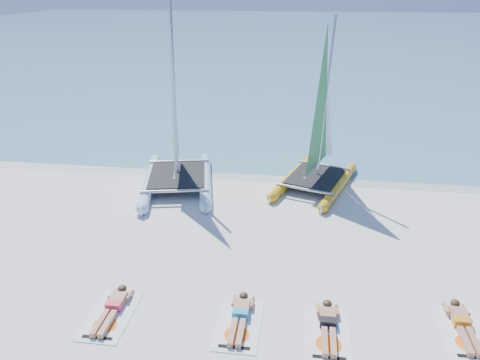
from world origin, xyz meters
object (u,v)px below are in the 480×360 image
Objects in this scene: towel_b at (239,324)px; towel_d at (464,333)px; towel_c at (328,333)px; sunbather_b at (240,315)px; sunbather_d at (462,323)px; sunbather_a at (113,307)px; sunbather_c at (328,324)px; towel_a at (110,316)px; catamaran_blue at (175,131)px; catamaran_yellow at (322,132)px.

towel_d is (5.04, 0.42, 0.00)m from towel_b.
sunbather_b is at bearing 173.90° from towel_c.
towel_b is at bearing -173.07° from sunbather_d.
towel_b is at bearing -175.23° from towel_d.
sunbather_a is 1.00× the size of sunbather_c.
sunbather_a is 5.06m from towel_c.
towel_b and towel_c have the same top height.
towel_a is 3.04m from towel_b.
sunbather_c is 0.93× the size of towel_d.
towel_d is at bearing 4.77° from towel_b.
sunbather_c is (5.06, 0.30, 0.11)m from towel_a.
towel_a is 1.07× the size of sunbather_c.
catamaran_yellow is at bearing -0.85° from catamaran_blue.
towel_d is at bearing 3.88° from towel_a.
sunbather_a is 8.10m from sunbather_d.
sunbather_a is 1.00× the size of sunbather_b.
sunbather_b is at bearing -175.23° from sunbather_d.
sunbather_b is 1.00× the size of sunbather_c.
catamaran_yellow is at bearing 60.72° from towel_a.
catamaran_yellow is 8.89m from sunbather_d.
sunbather_b reaches higher than towel_b.
sunbather_c reaches higher than towel_b.
towel_b is at bearing 2.41° from towel_a.
catamaran_blue is 8.69m from towel_b.
sunbather_c is at bearing -65.64° from catamaran_blue.
towel_c is 0.22m from sunbather_c.
towel_a is 8.10m from towel_d.
towel_a is 5.07m from sunbather_c.
towel_a is (0.44, -7.78, -2.17)m from catamaran_blue.
towel_b is 2.03m from sunbather_c.
towel_c is at bearing -0.99° from sunbather_a.
towel_c is 3.05m from towel_d.
catamaran_yellow is at bearing 90.66° from sunbather_c.
catamaran_blue is 4.23× the size of sunbather_c.
towel_c is at bearing -6.10° from sunbather_b.
catamaran_yellow is 10.33m from towel_a.
sunbather_a reaches higher than towel_b.
towel_b is at bearing -77.47° from catamaran_blue.
towel_d is at bearing 2.52° from sunbather_a.
sunbather_c is (0.00, 0.19, 0.11)m from towel_c.
towel_d is (8.08, 0.55, 0.00)m from towel_a.
sunbather_a is 3.04m from sunbather_b.
sunbather_d reaches higher than towel_a.
sunbather_d is (8.08, 0.74, 0.11)m from towel_a.
towel_b is at bearing -90.00° from sunbather_b.
towel_b is (3.49, -7.66, -2.17)m from catamaran_blue.
sunbather_b and sunbather_c have the same top height.
sunbather_d is at bearing 3.88° from sunbather_a.
towel_d is at bearing 8.35° from towel_c.
sunbather_a is at bearing -101.99° from catamaran_yellow.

